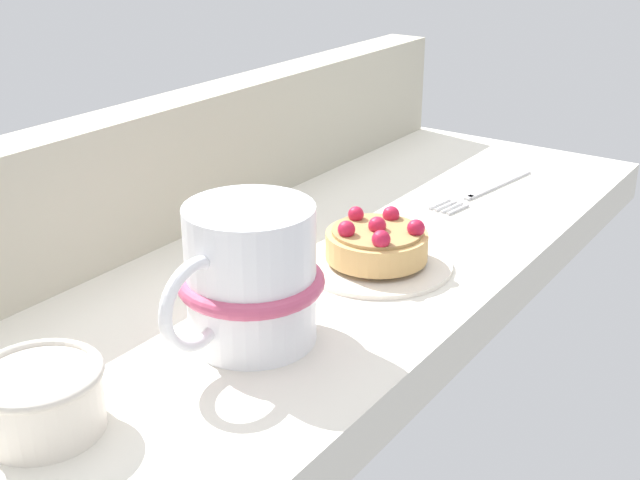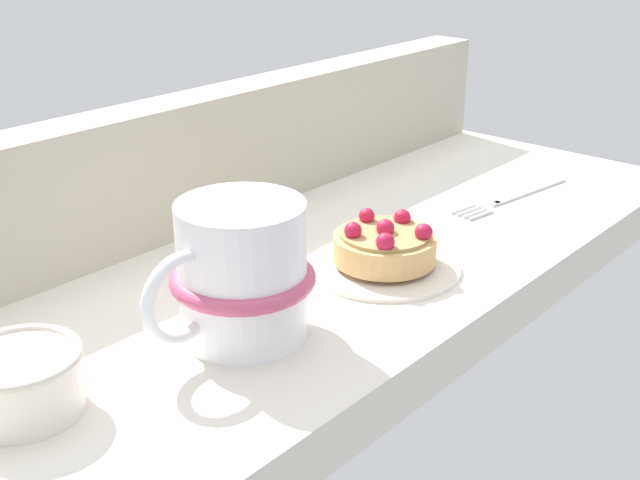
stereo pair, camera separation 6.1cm
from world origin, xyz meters
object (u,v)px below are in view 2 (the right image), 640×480
object	(u,v)px
dessert_plate	(384,265)
raspberry_tart	(385,245)
dessert_fork	(514,196)
coffee_mug	(240,273)
sugar_bowl	(22,380)

from	to	relation	value
dessert_plate	raspberry_tart	distance (cm)	1.81
dessert_fork	dessert_plate	bearing A→B (deg)	-179.41
dessert_plate	dessert_fork	size ratio (longest dim) A/B	0.74
dessert_plate	coffee_mug	world-z (taller)	coffee_mug
dessert_plate	raspberry_tart	bearing A→B (deg)	-85.44
dessert_fork	coffee_mug	bearing A→B (deg)	179.01
coffee_mug	dessert_fork	size ratio (longest dim) A/B	0.80
dessert_plate	coffee_mug	bearing A→B (deg)	176.73
dessert_plate	coffee_mug	distance (cm)	15.91
sugar_bowl	raspberry_tart	bearing A→B (deg)	-7.73
dessert_plate	sugar_bowl	world-z (taller)	sugar_bowl
dessert_plate	coffee_mug	size ratio (longest dim) A/B	0.93
raspberry_tart	sugar_bowl	world-z (taller)	raspberry_tart
dessert_plate	dessert_fork	world-z (taller)	dessert_plate
dessert_plate	raspberry_tart	xyz separation A→B (cm)	(0.00, -0.02, 1.81)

